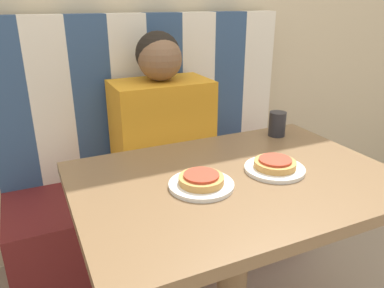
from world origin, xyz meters
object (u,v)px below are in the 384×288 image
Objects in this scene: person at (162,117)px; pizza_left at (201,179)px; plate_right at (275,169)px; pizza_right at (275,163)px; drinking_cup at (277,124)px; plate_left at (201,185)px.

person reaches higher than pizza_left.
plate_right is 0.02m from pizza_right.
pizza_right is 1.37× the size of drinking_cup.
drinking_cup is (0.45, 0.26, 0.02)m from pizza_left.
plate_left is 0.25m from plate_right.
pizza_left reaches higher than plate_right.
pizza_left is 1.37× the size of drinking_cup.
plate_left is at bearing 180.00° from plate_right.
plate_right is 1.44× the size of pizza_right.
plate_right is at bearing -127.67° from drinking_cup.
plate_right is 0.33m from drinking_cup.
drinking_cup is at bearing -50.65° from person.
pizza_right is at bearing -0.00° from plate_left.
plate_right is at bearing -79.14° from person.
drinking_cup is at bearing 52.33° from plate_right.
plate_left is at bearing -150.18° from drinking_cup.
person reaches higher than drinking_cup.
person is 5.22× the size of pizza_right.
plate_left is 1.98× the size of drinking_cup.
pizza_left is at bearing -150.18° from drinking_cup.
person reaches higher than plate_left.
pizza_left is (-0.12, -0.65, 0.02)m from person.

